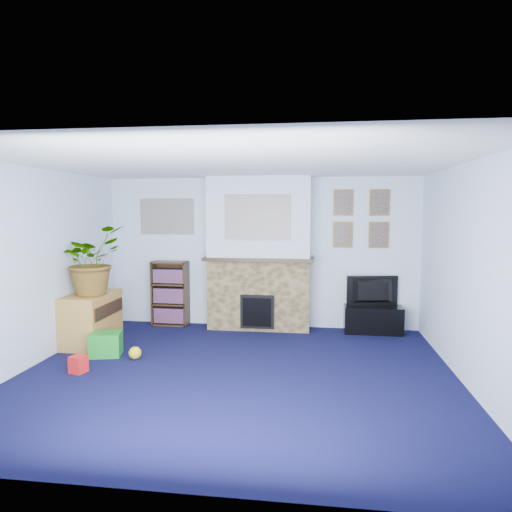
# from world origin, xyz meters

# --- Properties ---
(floor) EXTENTS (5.00, 4.50, 0.01)m
(floor) POSITION_xyz_m (0.00, 0.00, 0.00)
(floor) COLOR black
(floor) RESTS_ON ground
(ceiling) EXTENTS (5.00, 4.50, 0.01)m
(ceiling) POSITION_xyz_m (0.00, 0.00, 2.40)
(ceiling) COLOR white
(ceiling) RESTS_ON wall_back
(wall_back) EXTENTS (5.00, 0.04, 2.40)m
(wall_back) POSITION_xyz_m (0.00, 2.25, 1.20)
(wall_back) COLOR silver
(wall_back) RESTS_ON ground
(wall_front) EXTENTS (5.00, 0.04, 2.40)m
(wall_front) POSITION_xyz_m (0.00, -2.25, 1.20)
(wall_front) COLOR silver
(wall_front) RESTS_ON ground
(wall_left) EXTENTS (0.04, 4.50, 2.40)m
(wall_left) POSITION_xyz_m (-2.50, 0.00, 1.20)
(wall_left) COLOR silver
(wall_left) RESTS_ON ground
(wall_right) EXTENTS (0.04, 4.50, 2.40)m
(wall_right) POSITION_xyz_m (2.50, 0.00, 1.20)
(wall_right) COLOR silver
(wall_right) RESTS_ON ground
(chimney_breast) EXTENTS (1.72, 0.50, 2.40)m
(chimney_breast) POSITION_xyz_m (0.00, 2.05, 1.18)
(chimney_breast) COLOR brown
(chimney_breast) RESTS_ON ground
(collage_main) EXTENTS (1.00, 0.03, 0.68)m
(collage_main) POSITION_xyz_m (0.00, 1.84, 1.78)
(collage_main) COLOR gray
(collage_main) RESTS_ON chimney_breast
(collage_left) EXTENTS (0.90, 0.03, 0.58)m
(collage_left) POSITION_xyz_m (-1.55, 2.23, 1.78)
(collage_left) COLOR gray
(collage_left) RESTS_ON wall_back
(portrait_tl) EXTENTS (0.30, 0.03, 0.40)m
(portrait_tl) POSITION_xyz_m (1.30, 2.23, 2.00)
(portrait_tl) COLOR brown
(portrait_tl) RESTS_ON wall_back
(portrait_tr) EXTENTS (0.30, 0.03, 0.40)m
(portrait_tr) POSITION_xyz_m (1.85, 2.23, 2.00)
(portrait_tr) COLOR brown
(portrait_tr) RESTS_ON wall_back
(portrait_bl) EXTENTS (0.30, 0.03, 0.40)m
(portrait_bl) POSITION_xyz_m (1.30, 2.23, 1.50)
(portrait_bl) COLOR brown
(portrait_bl) RESTS_ON wall_back
(portrait_br) EXTENTS (0.30, 0.03, 0.40)m
(portrait_br) POSITION_xyz_m (1.85, 2.23, 1.50)
(portrait_br) COLOR brown
(portrait_br) RESTS_ON wall_back
(tv_stand) EXTENTS (0.88, 0.37, 0.42)m
(tv_stand) POSITION_xyz_m (1.77, 2.03, 0.23)
(tv_stand) COLOR black
(tv_stand) RESTS_ON ground
(television) EXTENTS (0.80, 0.24, 0.46)m
(television) POSITION_xyz_m (1.77, 2.05, 0.64)
(television) COLOR black
(television) RESTS_ON tv_stand
(bookshelf) EXTENTS (0.58, 0.28, 1.05)m
(bookshelf) POSITION_xyz_m (-1.47, 2.11, 0.50)
(bookshelf) COLOR #301F11
(bookshelf) RESTS_ON ground
(sideboard) EXTENTS (0.51, 0.92, 0.72)m
(sideboard) POSITION_xyz_m (-2.24, 0.92, 0.35)
(sideboard) COLOR #B38039
(sideboard) RESTS_ON ground
(potted_plant) EXTENTS (0.92, 1.00, 0.95)m
(potted_plant) POSITION_xyz_m (-2.19, 0.87, 1.20)
(potted_plant) COLOR #26661E
(potted_plant) RESTS_ON sideboard
(mantel_clock) EXTENTS (0.11, 0.07, 0.15)m
(mantel_clock) POSITION_xyz_m (-0.11, 2.00, 1.22)
(mantel_clock) COLOR gold
(mantel_clock) RESTS_ON chimney_breast
(mantel_candle) EXTENTS (0.05, 0.05, 0.17)m
(mantel_candle) POSITION_xyz_m (0.31, 2.00, 1.23)
(mantel_candle) COLOR #B2BFC6
(mantel_candle) RESTS_ON chimney_breast
(mantel_teddy) EXTENTS (0.12, 0.12, 0.12)m
(mantel_teddy) POSITION_xyz_m (-0.47, 2.00, 1.22)
(mantel_teddy) COLOR gray
(mantel_teddy) RESTS_ON chimney_breast
(mantel_can) EXTENTS (0.07, 0.07, 0.13)m
(mantel_can) POSITION_xyz_m (0.65, 2.00, 1.21)
(mantel_can) COLOR red
(mantel_can) RESTS_ON chimney_breast
(green_crate) EXTENTS (0.45, 0.39, 0.31)m
(green_crate) POSITION_xyz_m (-1.80, 0.43, 0.14)
(green_crate) COLOR #198C26
(green_crate) RESTS_ON ground
(toy_ball) EXTENTS (0.16, 0.16, 0.16)m
(toy_ball) POSITION_xyz_m (-1.37, 0.35, 0.09)
(toy_ball) COLOR yellow
(toy_ball) RESTS_ON ground
(toy_block) EXTENTS (0.20, 0.20, 0.20)m
(toy_block) POSITION_xyz_m (-1.83, -0.20, 0.11)
(toy_block) COLOR red
(toy_block) RESTS_ON ground
(toy_tube) EXTENTS (0.31, 0.14, 0.18)m
(toy_tube) POSITION_xyz_m (-2.30, 0.68, 0.07)
(toy_tube) COLOR yellow
(toy_tube) RESTS_ON ground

